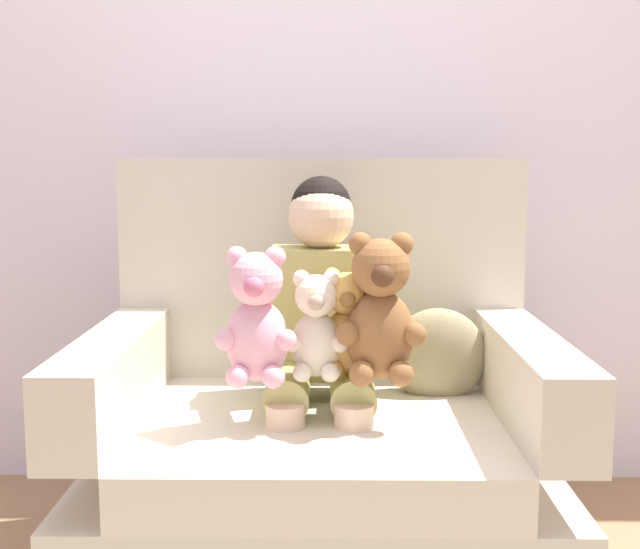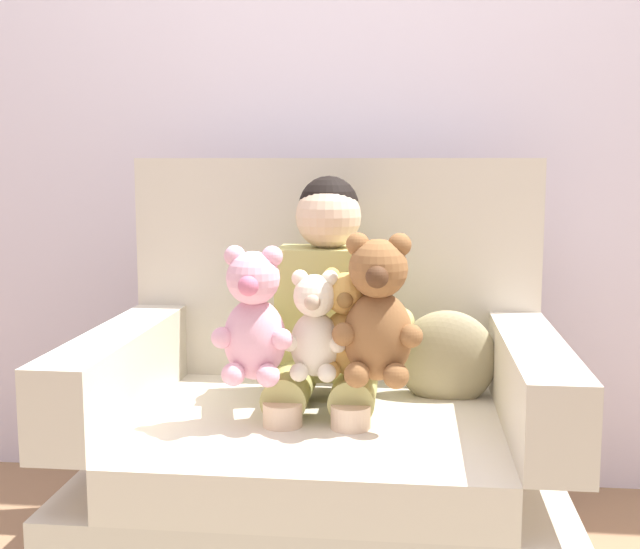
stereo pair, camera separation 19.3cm
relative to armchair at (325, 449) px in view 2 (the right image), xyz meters
The scene contains 8 objects.
back_wall 1.20m from the armchair, 90.00° to the left, with size 6.00×0.10×2.60m, color silver.
armchair is the anchor object (origin of this frame).
seated_child 0.33m from the armchair, 93.15° to the left, with size 0.45×0.39×0.82m.
plush_brown 0.44m from the armchair, 49.03° to the right, with size 0.21×0.17×0.35m.
plush_pink 0.44m from the armchair, 128.40° to the right, with size 0.19×0.15×0.32m.
plush_cream 0.37m from the armchair, 93.75° to the right, with size 0.15×0.12×0.26m.
plush_honey 0.37m from the armchair, 60.67° to the right, with size 0.15×0.13×0.26m.
throw_pillow 0.40m from the armchair, 20.03° to the left, with size 0.26×0.12×0.26m, color #998C66.
Camera 2 is at (0.21, -1.96, 1.07)m, focal length 45.88 mm.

